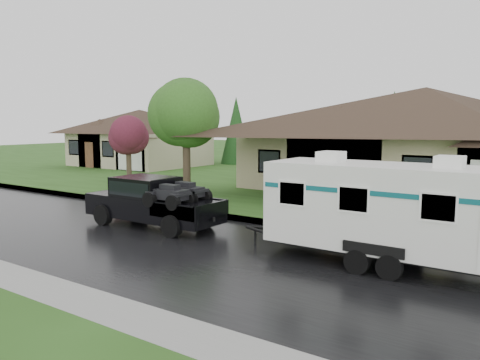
% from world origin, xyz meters
% --- Properties ---
extents(ground, '(140.00, 140.00, 0.00)m').
position_xyz_m(ground, '(0.00, 0.00, 0.00)').
color(ground, '#284D18').
rests_on(ground, ground).
extents(road, '(140.00, 8.00, 0.01)m').
position_xyz_m(road, '(0.00, -2.00, 0.01)').
color(road, black).
rests_on(road, ground).
extents(curb, '(140.00, 0.50, 0.15)m').
position_xyz_m(curb, '(0.00, 2.25, 0.07)').
color(curb, gray).
rests_on(curb, ground).
extents(lawn, '(140.00, 26.00, 0.15)m').
position_xyz_m(lawn, '(0.00, 15.00, 0.07)').
color(lawn, '#284D18').
rests_on(lawn, ground).
extents(house_main, '(19.44, 10.80, 6.90)m').
position_xyz_m(house_main, '(2.29, 13.84, 3.59)').
color(house_main, tan).
rests_on(house_main, lawn).
extents(house_far, '(10.80, 8.64, 5.80)m').
position_xyz_m(house_far, '(-21.78, 15.85, 2.97)').
color(house_far, tan).
rests_on(house_far, lawn).
extents(tree_left_green, '(3.53, 3.53, 5.85)m').
position_xyz_m(tree_left_green, '(-8.00, 5.86, 4.21)').
color(tree_left_green, '#382B1E').
rests_on(tree_left_green, lawn).
extents(tree_red, '(2.47, 2.47, 4.09)m').
position_xyz_m(tree_red, '(-14.30, 7.60, 2.98)').
color(tree_red, '#382B1E').
rests_on(tree_red, lawn).
extents(shrub_row, '(13.60, 1.00, 1.00)m').
position_xyz_m(shrub_row, '(2.00, 9.30, 0.65)').
color(shrub_row, '#143814').
rests_on(shrub_row, lawn).
extents(pickup_truck, '(5.52, 2.10, 1.84)m').
position_xyz_m(pickup_truck, '(-4.38, -0.41, 0.99)').
color(pickup_truck, black).
rests_on(pickup_truck, ground).
extents(travel_trailer, '(6.81, 2.39, 3.05)m').
position_xyz_m(travel_trailer, '(4.42, -0.41, 1.62)').
color(travel_trailer, silver).
rests_on(travel_trailer, ground).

